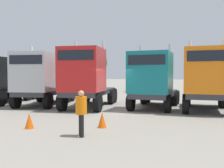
# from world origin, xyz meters

# --- Properties ---
(ground) EXTENTS (200.00, 200.00, 0.00)m
(ground) POSITION_xyz_m (0.00, 0.00, 0.00)
(ground) COLOR gray
(semi_truck_silver) EXTENTS (3.51, 6.42, 4.22)m
(semi_truck_silver) POSITION_xyz_m (-5.40, 0.65, 1.91)
(semi_truck_silver) COLOR #333338
(semi_truck_silver) RESTS_ON ground
(semi_truck_red) EXTENTS (3.29, 6.60, 4.39)m
(semi_truck_red) POSITION_xyz_m (-1.92, 0.58, 2.00)
(semi_truck_red) COLOR #333338
(semi_truck_red) RESTS_ON ground
(semi_truck_teal) EXTENTS (2.80, 5.90, 4.13)m
(semi_truck_teal) POSITION_xyz_m (2.16, 1.66, 1.84)
(semi_truck_teal) COLOR #333338
(semi_truck_teal) RESTS_ON ground
(semi_truck_orange) EXTENTS (2.59, 5.73, 4.27)m
(semi_truck_orange) POSITION_xyz_m (5.32, 1.50, 1.94)
(semi_truck_orange) COLOR #333338
(semi_truck_orange) RESTS_ON ground
(visitor_in_hivis) EXTENTS (0.55, 0.55, 1.63)m
(visitor_in_hivis) POSITION_xyz_m (0.85, -5.97, 0.94)
(visitor_in_hivis) COLOR black
(visitor_in_hivis) RESTS_ON ground
(traffic_cone_mid) EXTENTS (0.36, 0.36, 0.64)m
(traffic_cone_mid) POSITION_xyz_m (1.05, -4.39, 0.32)
(traffic_cone_mid) COLOR #F2590C
(traffic_cone_mid) RESTS_ON ground
(traffic_cone_far) EXTENTS (0.36, 0.36, 0.63)m
(traffic_cone_far) POSITION_xyz_m (-1.69, -5.47, 0.32)
(traffic_cone_far) COLOR #F2590C
(traffic_cone_far) RESTS_ON ground
(oak_far_left) EXTENTS (3.46, 3.46, 5.79)m
(oak_far_left) POSITION_xyz_m (-9.55, 21.35, 4.04)
(oak_far_left) COLOR #4C3823
(oak_far_left) RESTS_ON ground
(oak_far_centre) EXTENTS (3.36, 3.36, 5.05)m
(oak_far_centre) POSITION_xyz_m (-0.88, 17.68, 3.36)
(oak_far_centre) COLOR #4C3823
(oak_far_centre) RESTS_ON ground
(oak_far_right) EXTENTS (3.63, 3.63, 5.32)m
(oak_far_right) POSITION_xyz_m (8.11, 19.37, 3.49)
(oak_far_right) COLOR #4C3823
(oak_far_right) RESTS_ON ground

